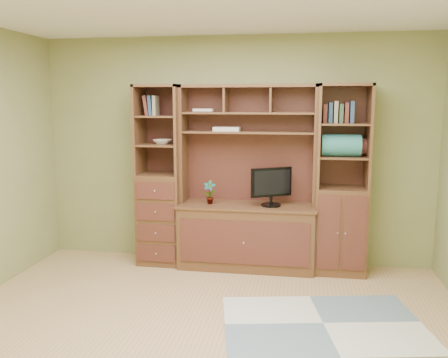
% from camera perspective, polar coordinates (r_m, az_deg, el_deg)
% --- Properties ---
extents(room, '(4.60, 4.10, 2.64)m').
position_cam_1_polar(room, '(3.54, -3.31, 0.10)').
color(room, tan).
rests_on(room, ground).
extents(center_hutch, '(1.54, 0.53, 2.05)m').
position_cam_1_polar(center_hutch, '(5.24, 2.77, 0.07)').
color(center_hutch, '#53321D').
rests_on(center_hutch, ground).
extents(left_tower, '(0.50, 0.45, 2.05)m').
position_cam_1_polar(left_tower, '(5.48, -7.62, 0.41)').
color(left_tower, '#53321D').
rests_on(left_tower, ground).
extents(right_tower, '(0.55, 0.45, 2.05)m').
position_cam_1_polar(right_tower, '(5.27, 13.97, -0.15)').
color(right_tower, '#53321D').
rests_on(right_tower, ground).
extents(rug, '(1.85, 1.41, 0.01)m').
position_cam_1_polar(rug, '(4.28, 11.83, -16.64)').
color(rug, '#9EA4A4').
rests_on(rug, ground).
extents(monitor, '(0.52, 0.43, 0.59)m').
position_cam_1_polar(monitor, '(5.18, 5.73, -0.09)').
color(monitor, black).
rests_on(monitor, center_hutch).
extents(orchid, '(0.14, 0.09, 0.26)m').
position_cam_1_polar(orchid, '(5.30, -1.75, -1.62)').
color(orchid, brown).
rests_on(orchid, center_hutch).
extents(magazines, '(0.29, 0.21, 0.04)m').
position_cam_1_polar(magazines, '(5.30, 0.37, 6.05)').
color(magazines, beige).
rests_on(magazines, center_hutch).
extents(bowl, '(0.21, 0.21, 0.05)m').
position_cam_1_polar(bowl, '(5.43, -7.41, 4.48)').
color(bowl, silver).
rests_on(bowl, left_tower).
extents(blanket_teal, '(0.40, 0.23, 0.23)m').
position_cam_1_polar(blanket_teal, '(5.17, 13.91, 3.95)').
color(blanket_teal, '#2A6F6D').
rests_on(blanket_teal, right_tower).
extents(blanket_red, '(0.33, 0.19, 0.19)m').
position_cam_1_polar(blanket_red, '(5.31, 14.99, 3.78)').
color(blanket_red, brown).
rests_on(blanket_red, right_tower).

